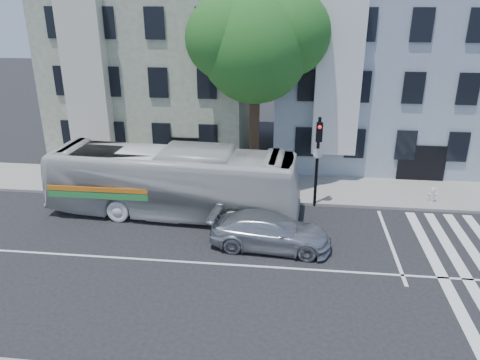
% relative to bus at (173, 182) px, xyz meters
% --- Properties ---
extents(ground, '(120.00, 120.00, 0.00)m').
position_rel_bus_xyz_m(ground, '(3.54, -4.34, -1.69)').
color(ground, black).
rests_on(ground, ground).
extents(sidewalk_far, '(80.00, 4.00, 0.15)m').
position_rel_bus_xyz_m(sidewalk_far, '(3.54, 3.66, -1.62)').
color(sidewalk_far, gray).
rests_on(sidewalk_far, ground).
extents(building_left, '(12.00, 10.00, 11.00)m').
position_rel_bus_xyz_m(building_left, '(-3.46, 10.66, 3.81)').
color(building_left, gray).
rests_on(building_left, ground).
extents(building_right, '(12.00, 10.00, 11.00)m').
position_rel_bus_xyz_m(building_right, '(10.54, 10.66, 3.81)').
color(building_right, '#919CAC').
rests_on(building_right, ground).
extents(street_tree, '(7.30, 5.90, 11.10)m').
position_rel_bus_xyz_m(street_tree, '(3.60, 4.39, 6.14)').
color(street_tree, '#2D2116').
rests_on(street_tree, ground).
extents(bus, '(3.56, 12.31, 3.39)m').
position_rel_bus_xyz_m(bus, '(0.00, 0.00, 0.00)').
color(bus, silver).
rests_on(bus, ground).
extents(sedan, '(2.47, 5.27, 1.49)m').
position_rel_bus_xyz_m(sedan, '(4.85, -2.73, -0.95)').
color(sedan, '#BABCC1').
rests_on(sedan, ground).
extents(hedge, '(8.54, 1.93, 0.70)m').
position_rel_bus_xyz_m(hedge, '(-1.33, 1.96, -1.19)').
color(hedge, '#306320').
rests_on(hedge, sidewalk_far).
extents(traffic_signal, '(0.49, 0.55, 4.63)m').
position_rel_bus_xyz_m(traffic_signal, '(6.88, 1.60, 1.30)').
color(traffic_signal, black).
rests_on(traffic_signal, ground).
extents(fire_hydrant, '(0.43, 0.25, 0.78)m').
position_rel_bus_xyz_m(fire_hydrant, '(12.85, 2.59, -1.15)').
color(fire_hydrant, silver).
rests_on(fire_hydrant, sidewalk_far).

